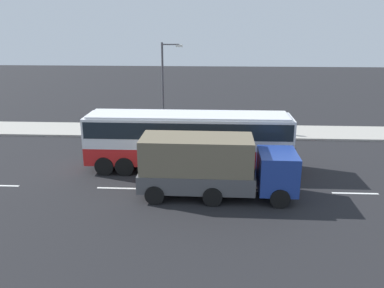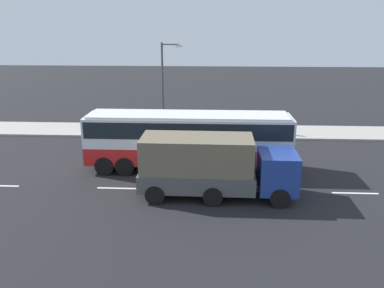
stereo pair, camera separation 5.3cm
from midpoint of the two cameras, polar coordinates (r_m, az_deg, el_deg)
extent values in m
plane|color=black|center=(23.43, -4.02, -4.53)|extent=(120.00, 120.00, 0.00)
cube|color=#A8A399|center=(32.64, -2.00, 1.91)|extent=(80.00, 4.00, 0.15)
cube|color=white|center=(22.02, -10.44, -6.24)|extent=(2.40, 0.16, 0.01)
cube|color=white|center=(21.54, 8.09, -6.66)|extent=(2.40, 0.16, 0.01)
cube|color=white|center=(22.73, 22.24, -6.52)|extent=(2.40, 0.16, 0.01)
cube|color=red|center=(24.00, -0.57, -1.24)|extent=(12.11, 2.55, 1.04)
cube|color=silver|center=(23.60, -0.58, 1.98)|extent=(12.11, 2.55, 1.74)
cube|color=black|center=(23.54, -0.59, 2.54)|extent=(11.86, 2.58, 0.96)
cube|color=black|center=(23.97, 13.89, 1.92)|extent=(0.13, 2.32, 1.39)
cube|color=silver|center=(23.38, -0.59, 4.18)|extent=(11.62, 2.40, 0.12)
cylinder|color=black|center=(25.45, 9.66, -1.64)|extent=(1.10, 0.30, 1.10)
cylinder|color=black|center=(23.18, 10.30, -3.56)|extent=(1.10, 0.30, 1.10)
cylinder|color=black|center=(25.78, -8.52, -1.34)|extent=(1.10, 0.30, 1.10)
cylinder|color=black|center=(23.55, -9.67, -3.19)|extent=(1.10, 0.30, 1.10)
cylinder|color=black|center=(26.05, -11.11, -1.28)|extent=(1.10, 0.30, 1.10)
cylinder|color=black|center=(23.84, -12.49, -3.11)|extent=(1.10, 0.30, 1.10)
cube|color=navy|center=(20.52, 12.01, -3.75)|extent=(1.91, 2.52, 1.94)
cube|color=#4C4C4F|center=(20.50, 0.63, -4.93)|extent=(5.84, 2.57, 0.90)
cube|color=#6B604C|center=(20.04, 0.64, -1.41)|extent=(5.61, 2.47, 1.75)
cylinder|color=black|center=(21.98, 11.53, -5.00)|extent=(0.96, 0.29, 0.96)
cylinder|color=black|center=(19.80, 12.43, -7.61)|extent=(0.96, 0.29, 0.96)
cylinder|color=black|center=(21.76, 3.01, -4.89)|extent=(0.96, 0.29, 0.96)
cylinder|color=black|center=(19.55, 2.91, -7.52)|extent=(0.96, 0.29, 0.96)
cylinder|color=black|center=(21.96, -4.45, -4.71)|extent=(0.96, 0.29, 0.96)
cylinder|color=black|center=(19.78, -5.42, -7.28)|extent=(0.96, 0.29, 0.96)
cylinder|color=brown|center=(32.07, 12.13, 2.16)|extent=(0.14, 0.14, 0.83)
cylinder|color=brown|center=(32.09, 12.41, 2.15)|extent=(0.14, 0.14, 0.83)
cylinder|color=#B2333F|center=(31.90, 12.35, 3.42)|extent=(0.32, 0.32, 0.62)
sphere|color=#9E7051|center=(31.81, 12.40, 4.16)|extent=(0.23, 0.23, 0.23)
cylinder|color=brown|center=(31.73, 1.08, 2.35)|extent=(0.14, 0.14, 0.79)
cylinder|color=brown|center=(31.62, 1.27, 2.29)|extent=(0.14, 0.14, 0.79)
cylinder|color=gold|center=(31.51, 1.19, 3.54)|extent=(0.32, 0.32, 0.59)
sphere|color=#9E7051|center=(31.41, 1.19, 4.26)|extent=(0.21, 0.21, 0.21)
cylinder|color=#47474C|center=(30.78, -4.26, 7.77)|extent=(0.16, 0.16, 7.01)
cylinder|color=#47474C|center=(30.35, -3.16, 14.03)|extent=(1.28, 0.10, 0.10)
cube|color=silver|center=(30.29, -1.92, 13.85)|extent=(0.50, 0.24, 0.16)
camera|label=1|loc=(0.03, 89.94, 0.02)|focal=37.30mm
camera|label=2|loc=(0.03, -90.06, -0.02)|focal=37.30mm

